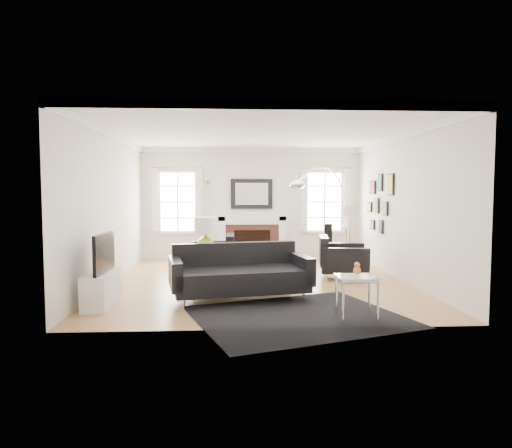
{
  "coord_description": "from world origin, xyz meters",
  "views": [
    {
      "loc": [
        -0.51,
        -8.52,
        1.69
      ],
      "look_at": [
        -0.03,
        0.3,
        1.08
      ],
      "focal_mm": 32.0,
      "sensor_mm": 36.0,
      "label": 1
    }
  ],
  "objects": [
    {
      "name": "left_wall",
      "position": [
        -2.75,
        0.0,
        1.4
      ],
      "size": [
        0.04,
        6.0,
        2.8
      ],
      "primitive_type": "cube",
      "color": "silver",
      "rests_on": "floor"
    },
    {
      "name": "window_left",
      "position": [
        -1.85,
        2.95,
        1.46
      ],
      "size": [
        1.24,
        0.15,
        1.62
      ],
      "color": "white",
      "rests_on": "back_wall"
    },
    {
      "name": "back_wall",
      "position": [
        0.0,
        3.0,
        1.4
      ],
      "size": [
        5.5,
        0.04,
        2.8
      ],
      "primitive_type": "cube",
      "color": "silver",
      "rests_on": "floor"
    },
    {
      "name": "nesting_table",
      "position": [
        1.14,
        -2.65,
        0.47
      ],
      "size": [
        0.54,
        0.45,
        0.59
      ],
      "color": "silver",
      "rests_on": "floor"
    },
    {
      "name": "sofa",
      "position": [
        -0.39,
        -1.33,
        0.39
      ],
      "size": [
        2.32,
        1.38,
        0.71
      ],
      "color": "black",
      "rests_on": "floor"
    },
    {
      "name": "speaker_tower",
      "position": [
        1.82,
        2.32,
        0.47
      ],
      "size": [
        0.22,
        0.22,
        0.94
      ],
      "primitive_type": "cube",
      "rotation": [
        0.0,
        0.0,
        -0.22
      ],
      "color": "black",
      "rests_on": "floor"
    },
    {
      "name": "crown_molding",
      "position": [
        0.0,
        0.0,
        2.74
      ],
      "size": [
        5.5,
        6.0,
        0.12
      ],
      "primitive_type": "cube",
      "color": "white",
      "rests_on": "back_wall"
    },
    {
      "name": "arc_floor_lamp",
      "position": [
        1.52,
        1.42,
        1.26
      ],
      "size": [
        1.65,
        1.53,
        2.33
      ],
      "color": "silver",
      "rests_on": "floor"
    },
    {
      "name": "area_rug",
      "position": [
        0.39,
        -2.48,
        0.01
      ],
      "size": [
        3.26,
        2.98,
        0.01
      ],
      "primitive_type": "cube",
      "rotation": [
        0.0,
        0.0,
        0.32
      ],
      "color": "black",
      "rests_on": "floor"
    },
    {
      "name": "mantel_mirror",
      "position": [
        0.0,
        2.95,
        1.65
      ],
      "size": [
        1.05,
        0.07,
        0.75
      ],
      "color": "black",
      "rests_on": "back_wall"
    },
    {
      "name": "floor",
      "position": [
        0.0,
        0.0,
        0.0
      ],
      "size": [
        6.0,
        6.0,
        0.0
      ],
      "primitive_type": "plane",
      "color": "#AC8048",
      "rests_on": "ground"
    },
    {
      "name": "stick_floor_lamp",
      "position": [
        1.97,
        0.88,
        1.23
      ],
      "size": [
        0.29,
        0.29,
        1.42
      ],
      "color": "#AD853C",
      "rests_on": "floor"
    },
    {
      "name": "window_right",
      "position": [
        1.85,
        2.95,
        1.46
      ],
      "size": [
        1.24,
        0.15,
        1.62
      ],
      "color": "white",
      "rests_on": "back_wall"
    },
    {
      "name": "ceiling",
      "position": [
        0.0,
        0.0,
        2.8
      ],
      "size": [
        5.5,
        6.0,
        0.02
      ],
      "primitive_type": "cube",
      "color": "white",
      "rests_on": "back_wall"
    },
    {
      "name": "armchair_right",
      "position": [
        1.63,
        0.29,
        0.38
      ],
      "size": [
        1.06,
        1.14,
        0.68
      ],
      "color": "black",
      "rests_on": "floor"
    },
    {
      "name": "right_wall",
      "position": [
        2.75,
        0.0,
        1.4
      ],
      "size": [
        0.04,
        6.0,
        2.8
      ],
      "primitive_type": "cube",
      "color": "silver",
      "rests_on": "floor"
    },
    {
      "name": "gallery_wall",
      "position": [
        2.72,
        1.3,
        1.53
      ],
      "size": [
        0.04,
        1.73,
        1.29
      ],
      "color": "black",
      "rests_on": "right_wall"
    },
    {
      "name": "fireplace",
      "position": [
        0.0,
        2.79,
        0.54
      ],
      "size": [
        1.7,
        0.69,
        1.11
      ],
      "color": "white",
      "rests_on": "floor"
    },
    {
      "name": "tv_unit",
      "position": [
        -2.44,
        -1.7,
        0.33
      ],
      "size": [
        0.35,
        1.0,
        1.09
      ],
      "color": "white",
      "rests_on": "floor"
    },
    {
      "name": "front_wall",
      "position": [
        0.0,
        -3.0,
        1.4
      ],
      "size": [
        5.5,
        0.04,
        2.8
      ],
      "primitive_type": "cube",
      "color": "silver",
      "rests_on": "floor"
    },
    {
      "name": "gourd_lamp",
      "position": [
        -1.01,
        0.24,
        0.92
      ],
      "size": [
        0.44,
        0.44,
        0.7
      ],
      "color": "#A8CB19",
      "rests_on": "side_table_left"
    },
    {
      "name": "coffee_table",
      "position": [
        -0.52,
        0.94,
        0.32
      ],
      "size": [
        0.8,
        0.8,
        0.36
      ],
      "color": "silver",
      "rests_on": "floor"
    },
    {
      "name": "armchair_left",
      "position": [
        -0.86,
        0.8,
        0.38
      ],
      "size": [
        0.92,
        1.02,
        0.68
      ],
      "color": "black",
      "rests_on": "floor"
    },
    {
      "name": "side_table_left",
      "position": [
        -1.01,
        0.24,
        0.41
      ],
      "size": [
        0.47,
        0.47,
        0.52
      ],
      "color": "silver",
      "rests_on": "floor"
    },
    {
      "name": "orange_vase",
      "position": [
        1.14,
        -2.65,
        0.68
      ],
      "size": [
        0.1,
        0.1,
        0.16
      ],
      "color": "orange",
      "rests_on": "nesting_table"
    }
  ]
}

